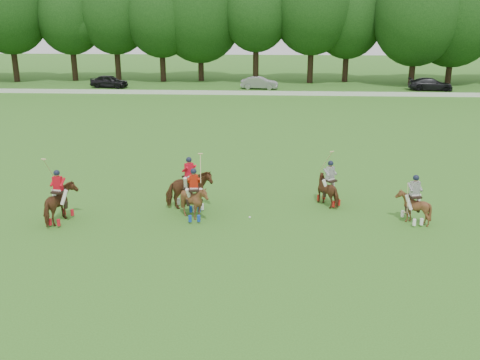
# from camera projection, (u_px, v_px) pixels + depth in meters

# --- Properties ---
(ground) EXTENTS (180.00, 180.00, 0.00)m
(ground) POSITION_uv_depth(u_px,v_px,m) (217.00, 248.00, 20.32)
(ground) COLOR #34671D
(ground) RESTS_ON ground
(tree_line) EXTENTS (117.98, 14.32, 14.75)m
(tree_line) POSITION_uv_depth(u_px,v_px,m) (259.00, 13.00, 63.45)
(tree_line) COLOR black
(tree_line) RESTS_ON ground
(boundary_rail) EXTENTS (120.00, 0.10, 0.44)m
(boundary_rail) POSITION_uv_depth(u_px,v_px,m) (253.00, 93.00, 56.37)
(boundary_rail) COLOR white
(boundary_rail) RESTS_ON ground
(car_left) EXTENTS (4.49, 2.37, 1.46)m
(car_left) POSITION_uv_depth(u_px,v_px,m) (109.00, 81.00, 61.44)
(car_left) COLOR black
(car_left) RESTS_ON ground
(car_mid) EXTENTS (4.26, 1.77, 1.37)m
(car_mid) POSITION_uv_depth(u_px,v_px,m) (259.00, 83.00, 60.47)
(car_mid) COLOR gray
(car_mid) RESTS_ON ground
(car_right) EXTENTS (4.87, 2.27, 1.38)m
(car_right) POSITION_uv_depth(u_px,v_px,m) (431.00, 84.00, 59.40)
(car_right) COLOR black
(car_right) RESTS_ON ground
(polo_red_a) EXTENTS (1.22, 1.99, 2.85)m
(polo_red_a) POSITION_uv_depth(u_px,v_px,m) (60.00, 204.00, 22.59)
(polo_red_a) COLOR #4A2613
(polo_red_a) RESTS_ON ground
(polo_red_b) EXTENTS (2.27, 2.26, 2.43)m
(polo_red_b) POSITION_uv_depth(u_px,v_px,m) (190.00, 190.00, 24.09)
(polo_red_b) COLOR #4A2613
(polo_red_b) RESTS_ON ground
(polo_red_c) EXTENTS (1.40, 1.54, 2.80)m
(polo_red_c) POSITION_uv_depth(u_px,v_px,m) (194.00, 201.00, 22.98)
(polo_red_c) COLOR #4A2613
(polo_red_c) RESTS_ON ground
(polo_stripe_a) EXTENTS (1.58, 1.75, 2.65)m
(polo_stripe_a) POSITION_uv_depth(u_px,v_px,m) (329.00, 189.00, 24.64)
(polo_stripe_a) COLOR #4A2613
(polo_stripe_a) RESTS_ON ground
(polo_stripe_b) EXTENTS (1.40, 1.50, 2.11)m
(polo_stripe_b) POSITION_uv_depth(u_px,v_px,m) (413.00, 206.00, 22.56)
(polo_stripe_b) COLOR #4A2613
(polo_stripe_b) RESTS_ON ground
(polo_ball) EXTENTS (0.09, 0.09, 0.09)m
(polo_ball) POSITION_uv_depth(u_px,v_px,m) (250.00, 217.00, 23.23)
(polo_ball) COLOR white
(polo_ball) RESTS_ON ground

